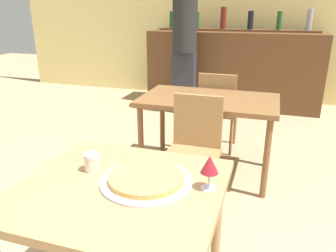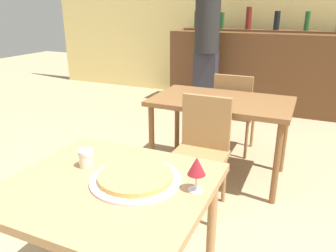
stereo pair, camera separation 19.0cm
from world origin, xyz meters
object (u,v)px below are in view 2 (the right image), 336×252
at_px(cheese_shaker, 86,158).
at_px(wine_glass, 197,167).
at_px(person_standing, 207,43).
at_px(pizza_tray, 136,178).
at_px(chair_far_side_back, 234,108).
at_px(chair_far_side_front, 201,146).

distance_m(cheese_shaker, wine_glass, 0.58).
height_order(person_standing, wine_glass, person_standing).
bearing_deg(pizza_tray, chair_far_side_back, 90.44).
height_order(pizza_tray, cheese_shaker, cheese_shaker).
distance_m(chair_far_side_back, cheese_shaker, 2.08).
bearing_deg(chair_far_side_back, pizza_tray, 90.44).
bearing_deg(person_standing, pizza_tray, -77.72).
bearing_deg(wine_glass, chair_far_side_back, 98.27).
bearing_deg(chair_far_side_back, person_standing, -60.28).
xyz_separation_m(chair_far_side_back, wine_glass, (0.30, -2.04, 0.34)).
bearing_deg(wine_glass, person_standing, 106.99).
relative_size(cheese_shaker, wine_glass, 0.56).
bearing_deg(person_standing, chair_far_side_front, -72.91).
xyz_separation_m(chair_far_side_front, wine_glass, (0.30, -0.98, 0.34)).
distance_m(chair_far_side_back, pizza_tray, 2.08).
bearing_deg(chair_far_side_back, cheese_shaker, 82.25).
bearing_deg(pizza_tray, chair_far_side_front, 90.90).
xyz_separation_m(pizza_tray, wine_glass, (0.28, 0.03, 0.10)).
distance_m(chair_far_side_back, person_standing, 1.51).
bearing_deg(chair_far_side_back, wine_glass, 98.27).
relative_size(chair_far_side_back, cheese_shaker, 9.65).
relative_size(person_standing, wine_glass, 11.63).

